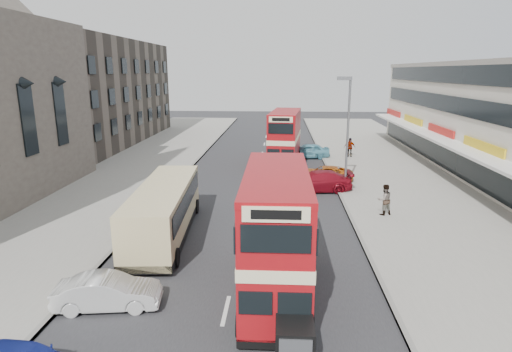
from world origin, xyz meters
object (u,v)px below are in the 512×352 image
at_px(coach, 164,209).
at_px(pedestrian_far, 350,147).
at_px(bus_second, 285,138).
at_px(pedestrian_near, 384,199).
at_px(car_left_front, 108,292).
at_px(car_right_c, 307,151).
at_px(car_right_b, 325,174).
at_px(car_right_a, 316,181).
at_px(cyclist, 303,174).
at_px(bus_main, 276,234).
at_px(street_lamp, 347,126).

distance_m(coach, pedestrian_far, 24.84).
relative_size(bus_second, pedestrian_near, 4.73).
bearing_deg(car_left_front, car_right_c, -25.51).
distance_m(car_right_b, pedestrian_far, 9.97).
distance_m(car_right_a, car_right_c, 11.89).
height_order(pedestrian_far, cyclist, pedestrian_far).
bearing_deg(car_right_a, car_right_c, 174.23).
bearing_deg(coach, car_left_front, -96.13).
distance_m(bus_main, car_right_b, 17.98).
bearing_deg(car_left_front, car_right_b, -35.10).
bearing_deg(pedestrian_near, bus_main, 35.38).
bearing_deg(cyclist, bus_main, -98.36).
xyz_separation_m(bus_second, car_left_front, (-6.64, -24.63, -1.90)).
xyz_separation_m(car_left_front, car_right_b, (9.75, 18.86, -0.02)).
height_order(bus_second, coach, bus_second).
distance_m(street_lamp, car_right_c, 12.71).
bearing_deg(car_right_a, pedestrian_far, 155.26).
height_order(car_right_a, car_right_b, car_right_a).
bearing_deg(cyclist, pedestrian_near, -62.28).
height_order(car_right_c, pedestrian_far, pedestrian_far).
height_order(bus_second, car_right_a, bus_second).
height_order(bus_main, pedestrian_far, bus_main).
height_order(coach, cyclist, coach).
xyz_separation_m(car_right_c, cyclist, (-0.93, -9.50, -0.10)).
bearing_deg(coach, car_right_a, 42.09).
bearing_deg(bus_second, bus_main, 94.61).
bearing_deg(car_left_front, street_lamp, -41.86).
relative_size(coach, car_right_c, 2.24).
height_order(bus_main, cyclist, bus_main).
bearing_deg(bus_main, car_right_a, -100.93).
xyz_separation_m(bus_second, car_right_a, (2.22, -8.59, -1.79)).
bearing_deg(pedestrian_near, car_left_front, 20.09).
height_order(street_lamp, pedestrian_near, street_lamp).
relative_size(bus_main, car_right_c, 1.98).
distance_m(street_lamp, car_right_b, 5.16).
bearing_deg(pedestrian_far, coach, -117.33).
distance_m(bus_second, cyclist, 6.62).
distance_m(car_right_b, car_right_c, 9.11).
distance_m(street_lamp, car_right_a, 4.51).
height_order(pedestrian_near, pedestrian_far, pedestrian_far).
xyz_separation_m(coach, cyclist, (7.78, 11.43, -0.86)).
height_order(car_right_b, pedestrian_near, pedestrian_near).
relative_size(car_right_a, car_right_b, 1.16).
height_order(bus_second, car_right_c, bus_second).
xyz_separation_m(coach, pedestrian_near, (12.21, 3.68, -0.41)).
xyz_separation_m(bus_main, cyclist, (1.88, 17.09, -1.85)).
distance_m(bus_second, car_right_b, 6.83).
relative_size(car_left_front, car_right_b, 0.87).
bearing_deg(car_right_b, car_right_a, -14.06).
relative_size(car_left_front, car_right_a, 0.74).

